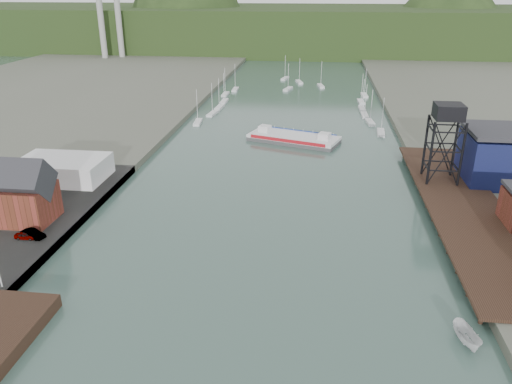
% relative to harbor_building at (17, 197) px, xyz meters
% --- Properties ---
extents(ground, '(600.00, 600.00, 0.00)m').
position_rel_harbor_building_xyz_m(ground, '(42.00, -30.00, -6.09)').
color(ground, '#304B43').
rests_on(ground, ground).
extents(east_pier, '(14.00, 70.00, 2.45)m').
position_rel_harbor_building_xyz_m(east_pier, '(79.00, 15.00, -4.19)').
color(east_pier, black).
rests_on(east_pier, ground).
extents(harbor_building, '(12.20, 8.20, 8.90)m').
position_rel_harbor_building_xyz_m(harbor_building, '(0.00, 0.00, 0.00)').
color(harbor_building, '#502516').
rests_on(harbor_building, west_quay).
extents(white_shed, '(18.00, 12.00, 4.50)m').
position_rel_harbor_building_xyz_m(white_shed, '(-2.00, 20.00, -2.24)').
color(white_shed, silver).
rests_on(white_shed, west_quay).
extents(lift_tower, '(6.50, 6.50, 16.00)m').
position_rel_harbor_building_xyz_m(lift_tower, '(77.00, 28.00, 9.56)').
color(lift_tower, black).
rests_on(lift_tower, east_pier).
extents(marina_sailboats, '(57.71, 92.65, 0.90)m').
position_rel_harbor_building_xyz_m(marina_sailboats, '(42.08, 108.46, -5.74)').
color(marina_sailboats, silver).
rests_on(marina_sailboats, ground).
extents(smokestacks, '(11.20, 8.20, 60.00)m').
position_rel_harbor_building_xyz_m(smokestacks, '(-64.00, 202.50, 23.91)').
color(smokestacks, '#989893').
rests_on(smokestacks, ground).
extents(distant_hills, '(500.00, 120.00, 80.00)m').
position_rel_harbor_building_xyz_m(distant_hills, '(38.02, 271.35, 4.29)').
color(distant_hills, black).
rests_on(distant_hills, ground).
extents(chain_ferry, '(26.08, 16.95, 3.49)m').
position_rel_harbor_building_xyz_m(chain_ferry, '(44.97, 58.37, -5.08)').
color(chain_ferry, '#444547').
rests_on(chain_ferry, ground).
extents(motorboat, '(3.21, 5.86, 2.14)m').
position_rel_harbor_building_xyz_m(motorboat, '(70.08, -22.39, -5.02)').
color(motorboat, silver).
rests_on(motorboat, ground).
extents(car_west_a, '(3.45, 1.46, 1.17)m').
position_rel_harbor_building_xyz_m(car_west_a, '(4.64, -6.50, -3.90)').
color(car_west_a, '#999999').
rests_on(car_west_a, west_quay).
extents(car_west_b, '(4.60, 2.71, 1.43)m').
position_rel_harbor_building_xyz_m(car_west_b, '(5.70, -6.00, -3.77)').
color(car_west_b, '#999999').
rests_on(car_west_b, west_quay).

